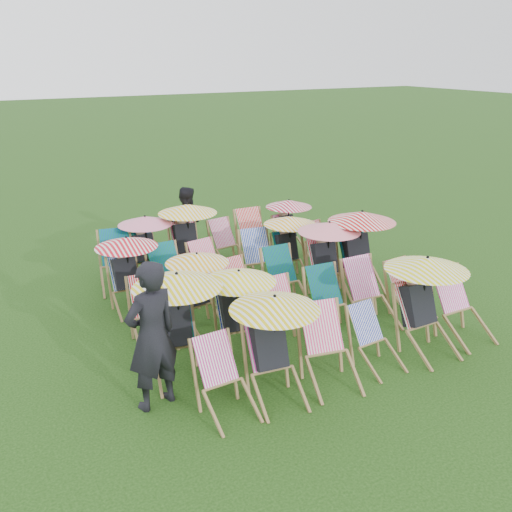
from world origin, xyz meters
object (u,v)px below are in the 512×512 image
deckchair_5 (463,307)px  person_left (152,336)px  person_rear (186,224)px  deckchair_0 (225,380)px  deckchair_29 (290,226)px

deckchair_5 → person_left: bearing=173.0°
person_left → person_rear: 5.28m
deckchair_0 → deckchair_5: (4.00, -0.01, 0.06)m
deckchair_0 → deckchair_5: bearing=-2.7°
deckchair_0 → deckchair_29: deckchair_29 is taller
person_rear → deckchair_0: bearing=104.5°
person_left → deckchair_0: bearing=125.5°
deckchair_0 → person_left: size_ratio=0.47×
deckchair_5 → deckchair_29: (-0.20, 4.56, 0.11)m
deckchair_29 → person_left: (-4.47, -3.97, 0.33)m
person_left → deckchair_29: bearing=-152.5°
deckchair_29 → deckchair_0: bearing=-135.5°
deckchair_0 → person_rear: bearing=69.4°
deckchair_5 → person_left: (-4.68, 0.59, 0.44)m
person_rear → deckchair_5: bearing=145.8°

